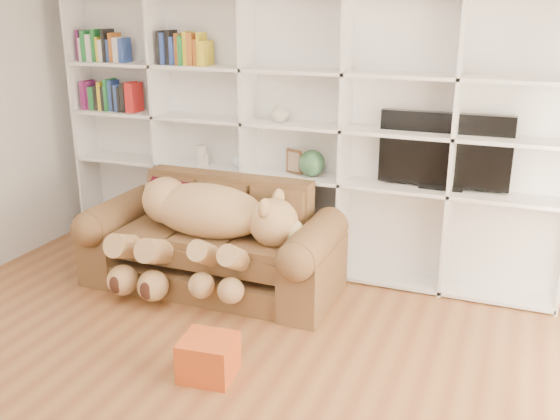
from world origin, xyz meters
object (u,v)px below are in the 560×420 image
at_px(sofa, 214,247).
at_px(tv, 444,151).
at_px(teddy_bear, 203,224).
at_px(gift_box, 208,357).

distance_m(sofa, tv, 2.04).
bearing_deg(sofa, teddy_bear, -87.08).
distance_m(teddy_bear, tv, 2.00).
xyz_separation_m(gift_box, tv, (1.14, 1.91, 1.03)).
bearing_deg(gift_box, sofa, 115.79).
bearing_deg(teddy_bear, tv, 28.37).
bearing_deg(tv, gift_box, -120.71).
height_order(sofa, teddy_bear, teddy_bear).
xyz_separation_m(sofa, gift_box, (0.60, -1.25, -0.20)).
height_order(sofa, gift_box, sofa).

